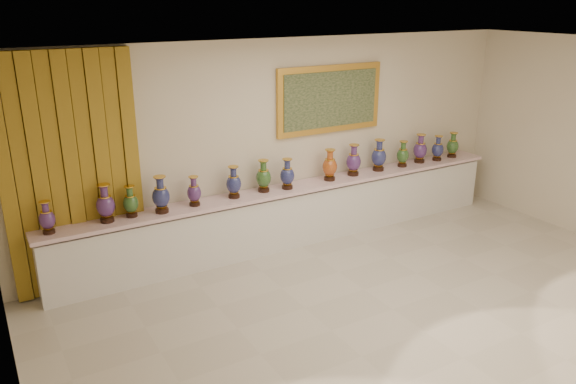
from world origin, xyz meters
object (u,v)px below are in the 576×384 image
Objects in this scene: vase_0 at (47,219)px; vase_2 at (131,203)px; counter at (295,215)px; vase_1 at (106,205)px.

vase_0 is 0.99m from vase_2.
vase_2 is at bearing 2.22° from vase_0.
vase_2 is (-2.41, -0.01, 0.65)m from counter.
vase_1 is (0.68, 0.02, 0.04)m from vase_0.
vase_1 is at bearing -176.81° from vase_2.
counter is 3.46m from vase_0.
vase_1 is 1.19× the size of vase_2.
vase_0 is (-3.40, -0.04, 0.64)m from counter.
vase_2 is (0.31, 0.02, -0.04)m from vase_1.
vase_0 is at bearing -177.78° from vase_2.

